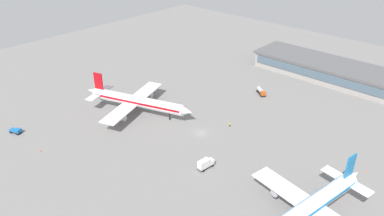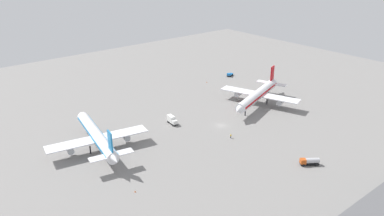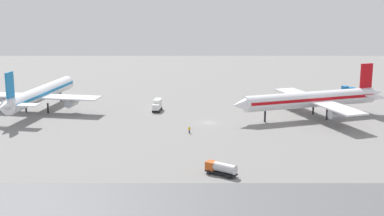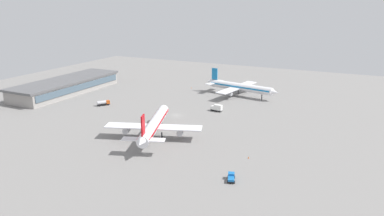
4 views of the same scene
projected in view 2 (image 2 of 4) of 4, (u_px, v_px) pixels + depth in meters
The scene contains 9 objects.
ground at pixel (221, 126), 159.14m from camera, with size 288.00×288.00×0.00m, color gray.
airplane_at_gate at pixel (258, 94), 177.87m from camera, with size 45.03×37.04×14.17m.
airplane_taxiing at pixel (97, 136), 139.10m from camera, with size 36.60×45.11×13.79m.
fuel_truck at pixel (310, 161), 129.92m from camera, with size 6.21×5.25×2.50m.
pushback_tractor at pixel (230, 75), 219.44m from camera, with size 4.78×3.36×1.90m.
catering_truck at pixel (172, 120), 160.23m from camera, with size 2.74×5.79×3.30m.
ground_crew_worker at pixel (231, 136), 148.42m from camera, with size 0.58×0.41×1.67m.
safety_cone_near_gate at pixel (207, 82), 209.42m from camera, with size 0.44×0.44×0.60m, color #EA590C.
safety_cone_mid_apron at pixel (135, 191), 115.80m from camera, with size 0.44×0.44×0.60m, color #EA590C.
Camera 2 is at (-101.12, -103.66, 67.44)m, focal length 36.55 mm.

